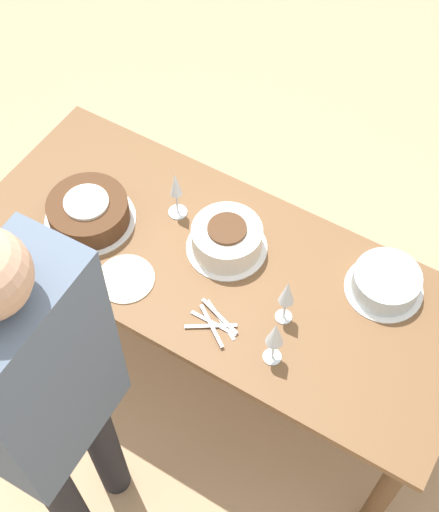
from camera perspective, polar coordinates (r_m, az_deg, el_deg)
The scene contains 11 objects.
ground_plane at distance 3.08m, azimuth 0.00°, elevation -8.34°, with size 12.00×12.00×0.00m, color tan.
dining_table at distance 2.53m, azimuth 0.00°, elevation -2.09°, with size 1.78×0.72×0.74m.
cake_center_white at distance 2.43m, azimuth 0.60°, elevation 1.40°, with size 0.28×0.28×0.12m.
cake_front_chocolate at distance 2.55m, azimuth -10.44°, elevation 3.52°, with size 0.33×0.33×0.11m.
cake_back_decorated at distance 2.41m, azimuth 13.16°, elevation -2.09°, with size 0.26×0.26×0.09m.
wine_glass_near at distance 2.21m, azimuth 5.42°, elevation -3.03°, with size 0.06×0.06×0.21m.
wine_glass_far at distance 2.14m, azimuth 4.47°, elevation -6.32°, with size 0.06×0.06×0.21m.
wine_glass_extra at distance 2.47m, azimuth -3.51°, elevation 5.45°, with size 0.07×0.07×0.21m.
dessert_plate_left at distance 2.42m, azimuth -7.52°, elevation -1.83°, with size 0.20×0.20×0.01m.
fork_pile at distance 2.31m, azimuth -0.34°, elevation -5.31°, with size 0.17×0.14×0.01m.
person_cutting at distance 1.94m, azimuth -13.76°, elevation -10.80°, with size 0.23×0.41×1.72m.
Camera 1 is at (0.70, -1.16, 2.77)m, focal length 50.00 mm.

